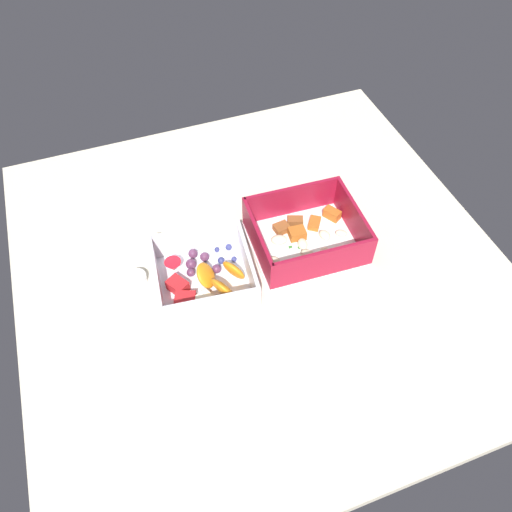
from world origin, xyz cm
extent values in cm
cube|color=beige|center=(0.00, 0.00, 1.00)|extent=(80.00, 80.00, 2.00)
cube|color=white|center=(8.57, 0.92, 2.30)|extent=(19.04, 16.47, 0.60)
cube|color=maroon|center=(-0.29, 1.32, 5.67)|extent=(1.32, 15.66, 6.15)
cube|color=maroon|center=(17.43, 0.51, 5.67)|extent=(1.32, 15.66, 6.15)
cube|color=maroon|center=(8.92, 8.43, 5.67)|extent=(17.15, 1.38, 6.15)
cube|color=maroon|center=(8.23, -6.60, 5.67)|extent=(17.15, 1.38, 6.15)
ellipsoid|color=beige|center=(4.30, 2.13, 3.60)|extent=(3.31, 2.75, 1.42)
ellipsoid|color=beige|center=(12.23, 0.50, 3.46)|extent=(2.17, 2.75, 1.23)
ellipsoid|color=beige|center=(7.61, -2.80, 3.63)|extent=(3.01, 3.50, 1.47)
ellipsoid|color=beige|center=(7.81, -0.29, 3.44)|extent=(2.12, 2.68, 1.20)
ellipsoid|color=beige|center=(10.49, -2.80, 3.35)|extent=(2.60, 2.37, 1.07)
ellipsoid|color=beige|center=(2.43, -4.66, 3.61)|extent=(3.49, 3.39, 1.44)
ellipsoid|color=beige|center=(15.21, 0.09, 3.32)|extent=(2.50, 2.37, 1.03)
ellipsoid|color=beige|center=(1.99, -1.81, 3.39)|extent=(2.42, 2.72, 1.12)
cube|color=brown|center=(5.88, 4.86, 3.20)|extent=(2.86, 2.51, 1.20)
cube|color=#AD5B1E|center=(7.86, 2.55, 3.42)|extent=(3.08, 2.67, 1.65)
cube|color=#AD5B1E|center=(15.58, 4.66, 3.49)|extent=(2.99, 3.41, 1.78)
cube|color=brown|center=(8.76, 5.53, 3.25)|extent=(3.18, 2.51, 1.29)
cube|color=#AD5B1E|center=(11.80, 3.93, 3.17)|extent=(3.19, 3.43, 1.13)
cube|color=#387A33|center=(5.85, 0.65, 2.70)|extent=(0.60, 0.40, 0.20)
cube|color=#387A33|center=(6.38, -4.56, 2.70)|extent=(0.60, 0.40, 0.20)
cube|color=#387A33|center=(7.29, 0.18, 2.70)|extent=(0.60, 0.40, 0.20)
cube|color=white|center=(-10.12, -1.23, 2.30)|extent=(16.75, 16.35, 0.60)
cube|color=white|center=(-17.40, -0.45, 5.26)|extent=(2.19, 14.78, 5.32)
cube|color=white|center=(-2.84, -2.02, 5.26)|extent=(2.19, 14.78, 5.32)
cube|color=white|center=(-9.36, 5.83, 5.26)|extent=(14.03, 2.11, 5.32)
cube|color=white|center=(-10.88, -8.29, 5.26)|extent=(14.03, 2.11, 5.32)
ellipsoid|color=orange|center=(-8.21, -5.30, 5.13)|extent=(4.94, 5.58, 4.86)
ellipsoid|color=orange|center=(-5.41, -2.39, 4.95)|extent=(4.55, 5.07, 4.50)
ellipsoid|color=orange|center=(-9.89, -1.79, 4.88)|extent=(5.07, 5.43, 4.36)
cube|color=red|center=(-14.55, -1.22, 3.56)|extent=(3.69, 3.97, 1.92)
cube|color=#F4EACC|center=(-11.56, -5.50, 3.53)|extent=(3.76, 3.36, 1.85)
cube|color=red|center=(-14.11, -4.37, 3.57)|extent=(3.89, 3.42, 1.94)
sphere|color=#562D4C|center=(-8.78, 3.12, 3.39)|extent=(1.59, 1.59, 1.59)
sphere|color=#562D4C|center=(-10.44, 4.43, 3.40)|extent=(1.61, 1.61, 1.61)
sphere|color=#562D4C|center=(-11.82, 0.78, 3.32)|extent=(1.43, 1.43, 1.43)
sphere|color=#562D4C|center=(-7.64, -0.24, 3.38)|extent=(1.55, 1.55, 1.55)
sphere|color=#562D4C|center=(-11.35, 2.32, 3.50)|extent=(1.81, 1.81, 1.81)
cone|color=red|center=(-14.21, 2.75, 3.71)|extent=(2.77, 2.77, 2.21)
sphere|color=navy|center=(-6.39, 1.54, 3.20)|extent=(1.20, 1.20, 1.20)
sphere|color=navy|center=(-4.29, 3.91, 3.17)|extent=(1.14, 1.14, 1.14)
sphere|color=navy|center=(-4.22, 1.18, 3.07)|extent=(0.94, 0.94, 0.94)
sphere|color=navy|center=(-6.30, 4.17, 3.06)|extent=(0.92, 0.92, 0.92)
cylinder|color=white|center=(-20.50, 2.86, 2.86)|extent=(3.29, 3.29, 1.72)
camera|label=1|loc=(-19.09, -50.08, 70.03)|focal=35.73mm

